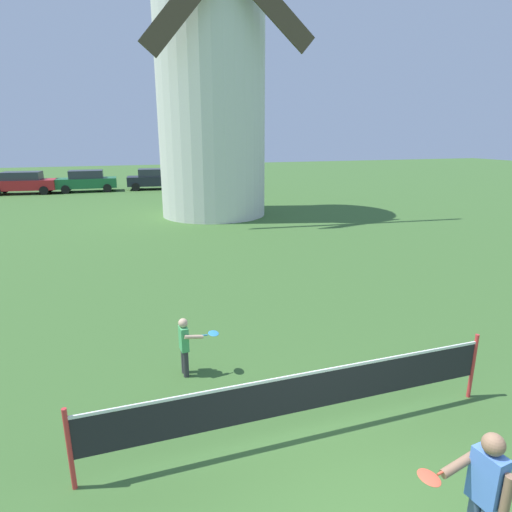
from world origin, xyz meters
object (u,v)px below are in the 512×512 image
object	(u,v)px
tennis_net	(302,393)
parked_car_red	(23,182)
parked_car_black	(153,179)
player_far	(186,343)
parked_car_mustard	(216,177)
parked_car_green	(87,181)
windmill	(210,57)
player_near	(484,489)

from	to	relation	value
tennis_net	parked_car_red	world-z (taller)	parked_car_red
tennis_net	parked_car_black	distance (m)	29.54
player_far	parked_car_mustard	bearing A→B (deg)	75.67
player_far	parked_car_red	bearing A→B (deg)	104.40
parked_car_mustard	parked_car_green	bearing A→B (deg)	176.57
parked_car_mustard	tennis_net	bearing A→B (deg)	-100.97
parked_car_green	parked_car_mustard	xyz separation A→B (m)	(9.69, -0.58, 0.00)
windmill	parked_car_mustard	bearing A→B (deg)	76.15
player_near	player_far	size ratio (longest dim) A/B	1.32
player_near	tennis_net	bearing A→B (deg)	113.41
parked_car_red	parked_car_black	size ratio (longest dim) A/B	1.15
player_near	parked_car_red	bearing A→B (deg)	106.22
player_near	player_far	distance (m)	4.78
windmill	parked_car_black	world-z (taller)	windmill
player_far	parked_car_black	size ratio (longest dim) A/B	0.27
windmill	player_near	bearing A→B (deg)	-95.32
player_far	parked_car_black	world-z (taller)	parked_car_black
player_far	parked_car_red	size ratio (longest dim) A/B	0.23
player_near	parked_car_red	distance (m)	33.13
tennis_net	parked_car_black	bearing A→B (deg)	88.53
parked_car_black	parked_car_mustard	world-z (taller)	same
parked_car_red	player_near	bearing A→B (deg)	-73.78
tennis_net	parked_car_green	distance (m)	29.88
parked_car_black	parked_car_mustard	size ratio (longest dim) A/B	0.94
player_near	parked_car_red	world-z (taller)	parked_car_red
parked_car_red	parked_car_mustard	xyz separation A→B (m)	(13.95, -0.63, -0.00)
windmill	tennis_net	distance (m)	18.91
parked_car_green	parked_car_black	xyz separation A→B (m)	(4.82, -0.08, -0.00)
player_near	parked_car_green	distance (m)	32.15
parked_car_black	parked_car_green	bearing A→B (deg)	179.07
parked_car_black	player_near	bearing A→B (deg)	-89.68
parked_car_mustard	parked_car_black	bearing A→B (deg)	174.11
parked_car_red	parked_car_black	xyz separation A→B (m)	(9.08, -0.13, -0.00)
parked_car_black	player_far	bearing A→B (deg)	-94.18
windmill	tennis_net	world-z (taller)	windmill
windmill	parked_car_mustard	world-z (taller)	windmill
player_far	parked_car_mustard	distance (m)	27.79
player_far	parked_car_green	xyz separation A→B (m)	(-2.82, 27.51, 0.20)
tennis_net	parked_car_green	world-z (taller)	parked_car_green
tennis_net	parked_car_mustard	distance (m)	29.57
parked_car_red	parked_car_green	world-z (taller)	same
windmill	parked_car_black	xyz separation A→B (m)	(-1.99, 12.18, -6.89)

